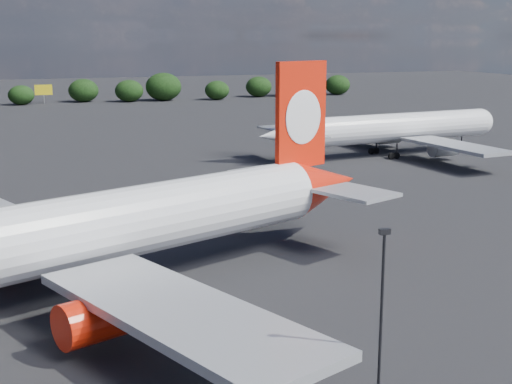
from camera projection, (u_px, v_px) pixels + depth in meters
name	position (u px, v px, depth m)	size (l,w,h in m)	color
ground	(17.00, 187.00, 93.93)	(500.00, 500.00, 0.00)	black
qantas_airliner	(115.00, 227.00, 54.22)	(51.11, 49.16, 17.28)	white
china_southern_airliner	(389.00, 129.00, 117.09)	(45.73, 43.53, 14.91)	white
apron_lamp_post	(381.00, 314.00, 35.99)	(0.55, 0.30, 10.21)	black
billboard_yellow	(43.00, 90.00, 208.97)	(5.00, 0.30, 5.50)	gold
horizon_treeline	(13.00, 92.00, 204.33)	(208.12, 13.72, 9.28)	black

